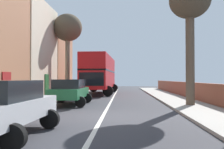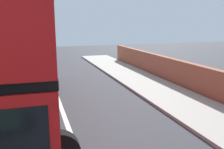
% 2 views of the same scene
% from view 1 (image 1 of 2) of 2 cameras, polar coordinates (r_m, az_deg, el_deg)
% --- Properties ---
extents(ground_plane, '(84.00, 84.00, 0.00)m').
position_cam_1_polar(ground_plane, '(11.12, -2.10, -9.68)').
color(ground_plane, '#333338').
extents(road_centre_line, '(0.16, 54.00, 0.01)m').
position_cam_1_polar(road_centre_line, '(11.11, -2.10, -9.66)').
color(road_centre_line, silver).
rests_on(road_centre_line, ground).
extents(sidewalk_right, '(2.60, 60.00, 0.12)m').
position_cam_1_polar(sidewalk_right, '(11.76, 22.75, -8.83)').
color(sidewalk_right, '#9E998E').
rests_on(sidewalk_right, ground).
extents(double_decker_bus, '(3.82, 11.06, 4.06)m').
position_cam_1_polar(double_decker_bus, '(26.61, -2.92, 0.49)').
color(double_decker_bus, '#B41316').
rests_on(double_decker_bus, ground).
extents(parked_car_silver_left_1, '(2.53, 4.17, 1.63)m').
position_cam_1_polar(parked_car_silver_left_1, '(7.61, -24.25, -6.58)').
color(parked_car_silver_left_1, '#B7BABF').
rests_on(parked_car_silver_left_1, ground).
extents(parked_car_green_left_2, '(2.48, 4.54, 1.63)m').
position_cam_1_polar(parked_car_green_left_2, '(15.71, -9.87, -3.69)').
color(parked_car_green_left_2, '#1E6038').
rests_on(parked_car_green_left_2, ground).
extents(street_tree_left_2, '(3.18, 3.18, 8.69)m').
position_cam_1_polar(street_tree_left_2, '(27.56, -10.40, 10.40)').
color(street_tree_left_2, '#7A6B56').
rests_on(street_tree_left_2, sidewalk_left).
extents(street_tree_right_3, '(2.47, 2.47, 7.40)m').
position_cam_1_polar(street_tree_right_3, '(15.86, 17.85, 15.12)').
color(street_tree_right_3, brown).
rests_on(street_tree_right_3, sidewalk_right).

